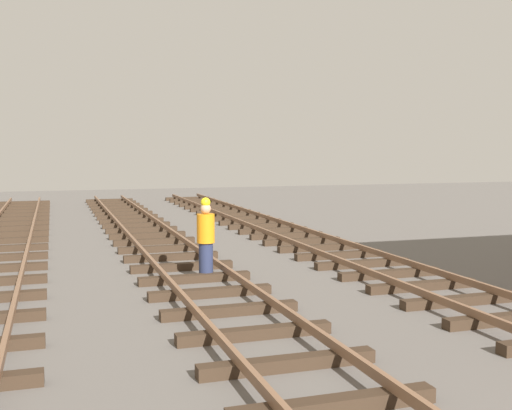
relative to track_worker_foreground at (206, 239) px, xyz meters
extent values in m
cube|color=#38281C|center=(4.06, -5.06, -0.84)|extent=(2.50, 0.24, 0.18)
cube|color=#38281C|center=(4.06, -3.73, -0.84)|extent=(2.50, 0.24, 0.18)
cube|color=#38281C|center=(4.06, -2.40, -0.84)|extent=(2.50, 0.24, 0.18)
cube|color=#38281C|center=(4.06, -1.06, -0.84)|extent=(2.50, 0.24, 0.18)
cube|color=#38281C|center=(4.06, 0.27, -0.84)|extent=(2.50, 0.24, 0.18)
cube|color=#38281C|center=(4.06, 1.61, -0.84)|extent=(2.50, 0.24, 0.18)
cube|color=#38281C|center=(4.06, 2.94, -0.84)|extent=(2.50, 0.24, 0.18)
cube|color=#38281C|center=(4.06, 4.28, -0.84)|extent=(2.50, 0.24, 0.18)
cube|color=#38281C|center=(4.06, 5.61, -0.84)|extent=(2.50, 0.24, 0.18)
cube|color=#38281C|center=(4.06, 6.94, -0.84)|extent=(2.50, 0.24, 0.18)
cube|color=#38281C|center=(4.06, 8.28, -0.84)|extent=(2.50, 0.24, 0.18)
cube|color=#38281C|center=(4.06, 9.61, -0.84)|extent=(2.50, 0.24, 0.18)
cube|color=#38281C|center=(4.06, 10.95, -0.84)|extent=(2.50, 0.24, 0.18)
cube|color=#38281C|center=(4.06, 12.28, -0.84)|extent=(2.50, 0.24, 0.18)
cube|color=#38281C|center=(4.06, 13.61, -0.84)|extent=(2.50, 0.24, 0.18)
cube|color=#38281C|center=(4.06, 14.95, -0.84)|extent=(2.50, 0.24, 0.18)
cube|color=#38281C|center=(4.06, 16.28, -0.84)|extent=(2.50, 0.24, 0.18)
cube|color=#38281C|center=(4.06, 17.62, -0.84)|extent=(2.50, 0.24, 0.18)
cube|color=#38281C|center=(4.06, 18.95, -0.84)|extent=(2.50, 0.24, 0.18)
cube|color=#38281C|center=(4.06, 20.28, -0.84)|extent=(2.50, 0.24, 0.18)
cube|color=#38281C|center=(4.06, 21.62, -0.84)|extent=(2.50, 0.24, 0.18)
cube|color=#38281C|center=(-0.30, -7.44, -0.84)|extent=(2.50, 0.24, 0.18)
cube|color=#38281C|center=(-0.30, -5.99, -0.84)|extent=(2.50, 0.24, 0.18)
cube|color=#38281C|center=(-0.30, -4.54, -0.84)|extent=(2.50, 0.24, 0.18)
cube|color=#38281C|center=(-0.30, -3.09, -0.84)|extent=(2.50, 0.24, 0.18)
cube|color=#38281C|center=(-0.30, -1.64, -0.84)|extent=(2.50, 0.24, 0.18)
cube|color=#38281C|center=(-0.30, -0.19, -0.84)|extent=(2.50, 0.24, 0.18)
cube|color=#38281C|center=(-0.30, 1.26, -0.84)|extent=(2.50, 0.24, 0.18)
cube|color=#38281C|center=(-0.30, 2.71, -0.84)|extent=(2.50, 0.24, 0.18)
cube|color=#38281C|center=(-0.30, 4.16, -0.84)|extent=(2.50, 0.24, 0.18)
cube|color=#38281C|center=(-0.30, 5.61, -0.84)|extent=(2.50, 0.24, 0.18)
cube|color=#38281C|center=(-0.30, 7.06, -0.84)|extent=(2.50, 0.24, 0.18)
cube|color=#38281C|center=(-0.30, 8.51, -0.84)|extent=(2.50, 0.24, 0.18)
cube|color=#38281C|center=(-0.30, 9.96, -0.84)|extent=(2.50, 0.24, 0.18)
cube|color=#38281C|center=(-0.30, 11.41, -0.84)|extent=(2.50, 0.24, 0.18)
cube|color=#38281C|center=(-0.30, 12.86, -0.84)|extent=(2.50, 0.24, 0.18)
cube|color=#38281C|center=(-0.30, 14.31, -0.84)|extent=(2.50, 0.24, 0.18)
cube|color=#38281C|center=(-0.30, 15.76, -0.84)|extent=(2.50, 0.24, 0.18)
cube|color=#38281C|center=(-0.30, 17.21, -0.84)|extent=(2.50, 0.24, 0.18)
cube|color=#38281C|center=(-0.30, 18.66, -0.84)|extent=(2.50, 0.24, 0.18)
cube|color=#38281C|center=(-0.30, 20.11, -0.84)|extent=(2.50, 0.24, 0.18)
cube|color=#38281C|center=(-0.30, 21.56, -0.84)|extent=(2.50, 0.24, 0.18)
cube|color=#38281C|center=(-4.66, 5.61, -0.84)|extent=(2.50, 0.24, 0.18)
cube|color=#38281C|center=(-4.66, 7.20, -0.84)|extent=(2.50, 0.24, 0.18)
cube|color=#38281C|center=(-4.66, 8.79, -0.84)|extent=(2.50, 0.24, 0.18)
cube|color=#38281C|center=(-4.66, 10.37, -0.84)|extent=(2.50, 0.24, 0.18)
cube|color=#38281C|center=(-4.66, 11.96, -0.84)|extent=(2.50, 0.24, 0.18)
cube|color=#38281C|center=(-4.66, 13.55, -0.84)|extent=(2.50, 0.24, 0.18)
cube|color=#38281C|center=(-4.66, 15.14, -0.84)|extent=(2.50, 0.24, 0.18)
cube|color=#38281C|center=(-4.66, 16.73, -0.84)|extent=(2.50, 0.24, 0.18)
cube|color=#38281C|center=(-4.66, 18.31, -0.84)|extent=(2.50, 0.24, 0.18)
cube|color=#38281C|center=(-4.66, 19.90, -0.84)|extent=(2.50, 0.24, 0.18)
cube|color=#38281C|center=(-4.66, 21.49, -0.84)|extent=(2.50, 0.24, 0.18)
cylinder|color=#262D4C|center=(0.00, 0.00, -0.50)|extent=(0.32, 0.32, 0.85)
cylinder|color=orange|center=(0.00, 0.00, 0.25)|extent=(0.40, 0.40, 0.65)
sphere|color=tan|center=(0.00, 0.00, 0.69)|extent=(0.24, 0.24, 0.24)
sphere|color=yellow|center=(0.00, 0.00, 0.83)|extent=(0.22, 0.22, 0.22)
camera|label=1|loc=(-3.24, -13.68, 2.04)|focal=44.24mm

